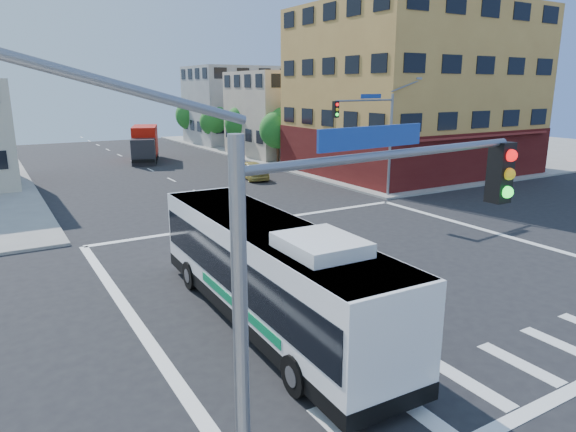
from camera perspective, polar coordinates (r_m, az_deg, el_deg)
ground at (r=21.75m, az=8.52°, el=-6.04°), size 120.00×120.00×0.00m
sidewalk_ne at (r=70.26m, az=12.74°, el=7.84°), size 50.00×50.00×0.15m
corner_building_ne at (r=47.58m, az=13.56°, el=11.93°), size 18.10×15.44×14.00m
building_east_near at (r=58.13m, az=0.39°, el=11.30°), size 12.06×10.06×9.00m
building_east_far at (r=70.45m, az=-5.65°, el=12.15°), size 12.06×10.06×10.00m
signal_mast_ne at (r=34.49m, az=9.43°, el=9.89°), size 7.91×1.13×8.07m
signal_mast_sw at (r=6.91m, az=7.13°, el=-7.08°), size 7.91×1.01×8.07m
street_tree_a at (r=50.41m, az=-1.00°, el=9.80°), size 3.60×3.60×5.53m
street_tree_b at (r=57.46m, az=-5.04°, el=10.46°), size 3.80×3.80×5.79m
street_tree_c at (r=64.76m, az=-8.18°, el=10.53°), size 3.40×3.40×5.29m
street_tree_d at (r=72.17m, az=-10.71°, el=11.13°), size 4.00×4.00×6.03m
transit_bus at (r=16.41m, az=-2.31°, el=-6.03°), size 3.03×12.50×3.68m
box_truck at (r=54.94m, az=-15.60°, el=7.67°), size 4.63×8.06×3.49m
parked_car at (r=42.67m, az=-3.87°, el=5.09°), size 2.39×4.46×1.44m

